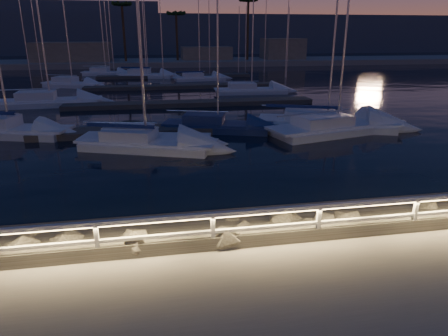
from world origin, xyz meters
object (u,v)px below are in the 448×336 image
at_px(sailboat_n, 145,75).
at_px(sailboat_k, 198,78).
at_px(sailboat_c, 143,142).
at_px(sailboat_g, 250,90).
at_px(sailboat_f, 215,125).
at_px(sailboat_j, 48,101).
at_px(sailboat_b, 142,138).
at_px(sailboat_m, 105,72).
at_px(sailboat_a, 7,129).
at_px(guard_rail, 282,217).
at_px(sailboat_i, 71,83).
at_px(sailboat_h, 323,121).
at_px(sailboat_d, 334,126).

bearing_deg(sailboat_n, sailboat_k, -18.51).
distance_m(sailboat_c, sailboat_g, 22.74).
xyz_separation_m(sailboat_f, sailboat_j, (-13.11, 11.93, 0.06)).
distance_m(sailboat_b, sailboat_m, 42.24).
distance_m(sailboat_a, sailboat_b, 9.14).
xyz_separation_m(guard_rail, sailboat_j, (-12.46, 27.99, -0.90)).
distance_m(sailboat_a, sailboat_i, 24.24).
bearing_deg(sailboat_a, sailboat_g, 55.74).
bearing_deg(sailboat_f, sailboat_k, 103.72).
relative_size(guard_rail, sailboat_h, 2.80).
relative_size(sailboat_k, sailboat_m, 1.00).
relative_size(sailboat_k, sailboat_n, 0.88).
xyz_separation_m(sailboat_i, sailboat_n, (8.57, 9.25, 0.01)).
distance_m(guard_rail, sailboat_g, 33.13).
relative_size(sailboat_b, sailboat_i, 1.00).
distance_m(guard_rail, sailboat_f, 16.10).
height_order(guard_rail, sailboat_n, sailboat_n).
relative_size(guard_rail, sailboat_b, 3.52).
bearing_deg(sailboat_j, sailboat_i, 88.16).
bearing_deg(sailboat_h, sailboat_d, -66.84).
relative_size(sailboat_c, sailboat_i, 1.05).
distance_m(sailboat_f, sailboat_n, 34.71).
relative_size(sailboat_b, sailboat_j, 0.85).
bearing_deg(sailboat_b, sailboat_f, 44.23).
distance_m(sailboat_d, sailboat_n, 38.35).
distance_m(guard_rail, sailboat_a, 21.02).
xyz_separation_m(sailboat_k, sailboat_n, (-7.17, 4.98, 0.06)).
distance_m(sailboat_d, sailboat_m, 44.89).
distance_m(sailboat_g, sailboat_h, 16.77).
bearing_deg(sailboat_b, sailboat_d, 17.37).
xyz_separation_m(guard_rail, sailboat_i, (-12.76, 41.18, -0.93)).
bearing_deg(sailboat_d, sailboat_i, 113.33).
bearing_deg(sailboat_k, guard_rail, -101.21).
height_order(sailboat_d, sailboat_m, sailboat_d).
bearing_deg(sailboat_i, sailboat_f, -38.28).
xyz_separation_m(sailboat_b, sailboat_n, (-0.15, 37.17, 0.03)).
bearing_deg(sailboat_a, sailboat_n, 93.37).
bearing_deg(sailboat_h, sailboat_n, 130.64).
height_order(sailboat_g, sailboat_h, sailboat_h).
distance_m(sailboat_c, sailboat_n, 38.00).
relative_size(sailboat_a, sailboat_f, 1.07).
bearing_deg(sailboat_n, sailboat_b, -73.49).
relative_size(guard_rail, sailboat_d, 2.75).
bearing_deg(sailboat_n, sailboat_g, -42.06).
height_order(sailboat_f, sailboat_m, sailboat_m).
height_order(sailboat_d, sailboat_j, sailboat_d).
bearing_deg(sailboat_m, sailboat_g, -40.67).
relative_size(sailboat_c, sailboat_m, 1.06).
height_order(sailboat_a, sailboat_m, sailboat_a).
xyz_separation_m(guard_rail, sailboat_c, (-3.97, 12.43, -0.96)).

